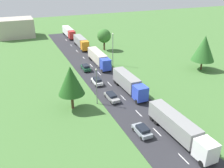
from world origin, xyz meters
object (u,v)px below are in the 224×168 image
object	(u,v)px
truck_lead	(179,127)
car_fifth	(86,67)
lamppost_third	(113,48)
truck_fifth	(69,32)
truck_third	(99,58)
car_fourth	(97,81)
tree_pine	(104,36)
car_third	(112,97)
tree_oak	(204,48)
distant_building	(16,28)
lamppost_second	(97,84)
tree_maple	(71,81)
truck_fourth	(81,42)
car_second	(142,130)
truck_second	(129,83)

from	to	relation	value
truck_lead	car_fifth	world-z (taller)	truck_lead
car_fifth	lamppost_third	xyz separation A→B (m)	(8.48, 1.33, 4.18)
truck_fifth	lamppost_third	world-z (taller)	lamppost_third
lamppost_third	truck_third	bearing A→B (deg)	157.59
car_fourth	tree_pine	xyz separation A→B (m)	(11.78, 25.82, 3.94)
car_third	tree_oak	bearing A→B (deg)	13.26
lamppost_third	distant_building	distance (m)	51.19
lamppost_second	tree_maple	distance (m)	5.27
distant_building	lamppost_third	bearing A→B (deg)	-63.05
truck_fourth	tree_pine	distance (m)	9.02
tree_maple	tree_pine	distance (m)	39.89
truck_third	lamppost_second	world-z (taller)	lamppost_second
truck_fifth	car_third	distance (m)	57.35
tree_pine	car_second	bearing A→B (deg)	-103.81
truck_fifth	tree_pine	distance (m)	23.88
car_second	tree_maple	xyz separation A→B (m)	(-8.26, 12.83, 5.06)
tree_oak	tree_pine	world-z (taller)	tree_oak
car_fourth	tree_pine	size ratio (longest dim) A/B	0.56
truck_lead	truck_third	world-z (taller)	truck_third
lamppost_second	truck_second	bearing A→B (deg)	16.14
lamppost_second	tree_oak	distance (m)	33.38
truck_fifth	car_fourth	size ratio (longest dim) A/B	3.21
truck_second	truck_fifth	size ratio (longest dim) A/B	0.98
tree_oak	lamppost_second	bearing A→B (deg)	-167.55
car_second	tree_pine	distance (m)	48.94
car_fourth	tree_oak	size ratio (longest dim) A/B	0.43
truck_fourth	tree_pine	xyz separation A→B (m)	(6.47, -5.68, 2.70)
car_third	tree_oak	size ratio (longest dim) A/B	0.49
truck_fourth	tree_pine	bearing A→B (deg)	-41.25
lamppost_second	tree_oak	world-z (taller)	tree_oak
tree_oak	tree_pine	size ratio (longest dim) A/B	1.31
car_second	car_third	xyz separation A→B (m)	(0.07, 13.03, -0.05)
truck_fourth	distant_building	size ratio (longest dim) A/B	0.90
truck_third	car_fifth	bearing A→B (deg)	-149.32
car_third	distant_building	size ratio (longest dim) A/B	0.34
truck_third	lamppost_third	xyz separation A→B (m)	(3.69, -1.52, 2.93)
truck_second	tree_oak	xyz separation A→B (m)	(24.21, 4.77, 3.80)
car_fourth	distant_building	size ratio (longest dim) A/B	0.29
car_third	truck_fifth	bearing A→B (deg)	85.08
truck_second	truck_fifth	world-z (taller)	truck_second
truck_fifth	distant_building	size ratio (longest dim) A/B	0.93
truck_second	car_fifth	xyz separation A→B (m)	(-4.98, 16.20, -1.30)
lamppost_third	tree_oak	world-z (taller)	tree_oak
truck_second	truck_third	xyz separation A→B (m)	(-0.18, 19.05, -0.05)
car_fourth	truck_second	bearing A→B (deg)	-50.94
truck_fourth	tree_maple	xyz separation A→B (m)	(-13.44, -40.22, 3.81)
truck_second	truck_third	distance (m)	19.05
car_fourth	tree_maple	xyz separation A→B (m)	(-8.13, -8.73, 5.05)
tree_pine	car_fifth	bearing A→B (deg)	-125.74
car_third	lamppost_third	bearing A→B (deg)	66.54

